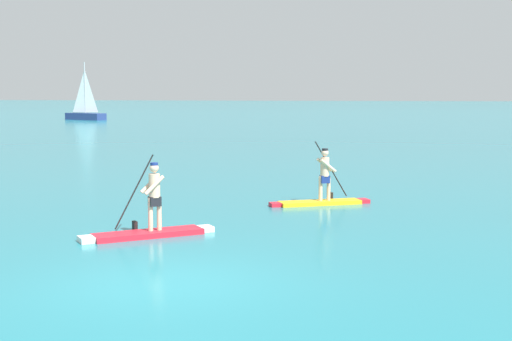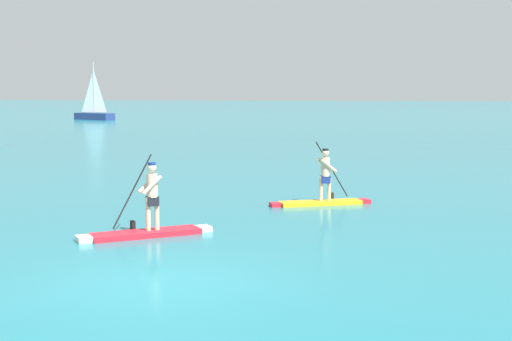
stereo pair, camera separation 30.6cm
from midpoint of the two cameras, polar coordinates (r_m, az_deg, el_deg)
ground at (r=13.14m, az=-7.72°, el=-8.61°), size 440.00×440.00×0.00m
paddleboarder_mid_center at (r=17.14m, az=-8.81°, el=-4.01°), size 2.82×2.21×1.88m
paddleboarder_far_right at (r=21.72m, az=4.74°, el=-1.71°), size 2.93×1.63×1.88m
sailboat_left_horizon at (r=85.54m, az=-13.19°, el=4.39°), size 5.32×3.49×6.49m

